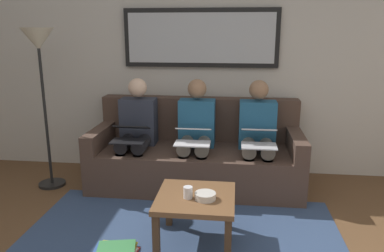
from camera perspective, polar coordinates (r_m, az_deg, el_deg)
The scene contains 15 objects.
wall_rear at distance 4.35m, azimuth 1.42°, elevation 10.01°, with size 6.00×0.12×2.60m, color beige.
area_rug at distance 3.07m, azimuth -1.97°, elevation -17.70°, with size 2.60×1.80×0.01m, color #33476B.
couch at distance 4.08m, azimuth 0.70°, elevation -4.52°, with size 2.20×0.90×0.90m.
framed_mirror at distance 4.24m, azimuth 1.32°, elevation 13.28°, with size 1.72×0.05×0.64m.
coffee_table at distance 2.93m, azimuth 0.56°, elevation -11.68°, with size 0.60×0.60×0.41m.
cup at distance 2.85m, azimuth -0.61°, elevation -10.10°, with size 0.07×0.07×0.09m, color silver.
bowl at distance 2.84m, azimuth 2.04°, elevation -10.62°, with size 0.16×0.16×0.05m, color beige.
person_left at distance 3.91m, azimuth 9.97°, elevation -1.01°, with size 0.38×0.58×1.14m.
laptop_silver at distance 3.68m, azimuth 10.17°, elevation -1.64°, with size 0.33×0.38×0.16m.
person_middle at distance 3.93m, azimuth 0.60°, elevation -0.73°, with size 0.38×0.58×1.14m.
laptop_white at distance 3.69m, azimuth 0.19°, elevation -1.43°, with size 0.35×0.35×0.15m.
person_right at distance 4.04m, azimuth -8.45°, elevation -0.44°, with size 0.38×0.58×1.14m.
laptop_black at distance 3.81m, azimuth -9.40°, elevation -1.11°, with size 0.34×0.35×0.15m.
magazine_stack at distance 3.02m, azimuth -11.54°, elevation -18.05°, with size 0.33×0.27×0.05m.
standing_lamp at distance 4.08m, azimuth -22.24°, elevation 9.67°, with size 0.32×0.32×1.66m.
Camera 1 is at (-0.41, 1.72, 1.64)m, focal length 34.94 mm.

